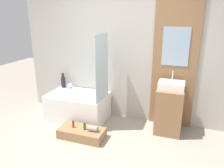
{
  "coord_description": "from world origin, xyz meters",
  "views": [
    {
      "loc": [
        1.17,
        -2.43,
        2.07
      ],
      "look_at": [
        0.07,
        0.69,
        0.98
      ],
      "focal_mm": 35.0,
      "sensor_mm": 36.0,
      "label": 1
    }
  ],
  "objects_px": {
    "sink": "(171,85)",
    "bottle_soap_secondary": "(85,127)",
    "wooden_step_bench": "(82,133)",
    "vase_tall_dark": "(63,81)",
    "bathtub": "(78,106)",
    "bottle_soap_primary": "(73,124)",
    "vase_round_light": "(70,86)"
  },
  "relations": [
    {
      "from": "vase_round_light",
      "to": "wooden_step_bench",
      "type": "bearing_deg",
      "value": -51.62
    },
    {
      "from": "bathtub",
      "to": "vase_round_light",
      "type": "bearing_deg",
      "value": 140.16
    },
    {
      "from": "wooden_step_bench",
      "to": "vase_round_light",
      "type": "xyz_separation_m",
      "value": [
        -0.72,
        0.9,
        0.5
      ]
    },
    {
      "from": "wooden_step_bench",
      "to": "sink",
      "type": "xyz_separation_m",
      "value": [
        1.38,
        0.73,
        0.8
      ]
    },
    {
      "from": "wooden_step_bench",
      "to": "sink",
      "type": "relative_size",
      "value": 1.82
    },
    {
      "from": "sink",
      "to": "vase_round_light",
      "type": "distance_m",
      "value": 2.13
    },
    {
      "from": "vase_tall_dark",
      "to": "bottle_soap_secondary",
      "type": "height_order",
      "value": "vase_tall_dark"
    },
    {
      "from": "vase_tall_dark",
      "to": "vase_round_light",
      "type": "relative_size",
      "value": 3.0
    },
    {
      "from": "wooden_step_bench",
      "to": "vase_tall_dark",
      "type": "bearing_deg",
      "value": 133.92
    },
    {
      "from": "bathtub",
      "to": "sink",
      "type": "height_order",
      "value": "sink"
    },
    {
      "from": "wooden_step_bench",
      "to": "bottle_soap_secondary",
      "type": "relative_size",
      "value": 6.63
    },
    {
      "from": "vase_tall_dark",
      "to": "bottle_soap_secondary",
      "type": "distance_m",
      "value": 1.38
    },
    {
      "from": "vase_round_light",
      "to": "bottle_soap_primary",
      "type": "distance_m",
      "value": 1.12
    },
    {
      "from": "bottle_soap_primary",
      "to": "bottle_soap_secondary",
      "type": "height_order",
      "value": "bottle_soap_primary"
    },
    {
      "from": "vase_round_light",
      "to": "bottle_soap_secondary",
      "type": "relative_size",
      "value": 0.88
    },
    {
      "from": "vase_tall_dark",
      "to": "bottle_soap_secondary",
      "type": "relative_size",
      "value": 2.64
    },
    {
      "from": "bottle_soap_primary",
      "to": "bottle_soap_secondary",
      "type": "distance_m",
      "value": 0.22
    },
    {
      "from": "bathtub",
      "to": "bottle_soap_secondary",
      "type": "relative_size",
      "value": 9.73
    },
    {
      "from": "sink",
      "to": "bottle_soap_secondary",
      "type": "relative_size",
      "value": 3.65
    },
    {
      "from": "sink",
      "to": "wooden_step_bench",
      "type": "bearing_deg",
      "value": -152.12
    },
    {
      "from": "wooden_step_bench",
      "to": "vase_round_light",
      "type": "distance_m",
      "value": 1.26
    },
    {
      "from": "sink",
      "to": "vase_tall_dark",
      "type": "distance_m",
      "value": 2.28
    },
    {
      "from": "vase_tall_dark",
      "to": "bottle_soap_primary",
      "type": "height_order",
      "value": "vase_tall_dark"
    },
    {
      "from": "wooden_step_bench",
      "to": "vase_tall_dark",
      "type": "height_order",
      "value": "vase_tall_dark"
    },
    {
      "from": "bathtub",
      "to": "vase_round_light",
      "type": "height_order",
      "value": "vase_round_light"
    },
    {
      "from": "vase_tall_dark",
      "to": "vase_round_light",
      "type": "xyz_separation_m",
      "value": [
        0.16,
        -0.01,
        -0.08
      ]
    },
    {
      "from": "bottle_soap_primary",
      "to": "vase_round_light",
      "type": "bearing_deg",
      "value": 121.69
    },
    {
      "from": "bathtub",
      "to": "vase_round_light",
      "type": "xyz_separation_m",
      "value": [
        -0.32,
        0.27,
        0.32
      ]
    },
    {
      "from": "vase_tall_dark",
      "to": "sink",
      "type": "bearing_deg",
      "value": -4.51
    },
    {
      "from": "bottle_soap_primary",
      "to": "bottle_soap_secondary",
      "type": "bearing_deg",
      "value": 0.0
    },
    {
      "from": "bottle_soap_secondary",
      "to": "wooden_step_bench",
      "type": "bearing_deg",
      "value": 180.0
    },
    {
      "from": "sink",
      "to": "bottle_soap_secondary",
      "type": "xyz_separation_m",
      "value": [
        -1.32,
        -0.73,
        -0.66
      ]
    }
  ]
}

